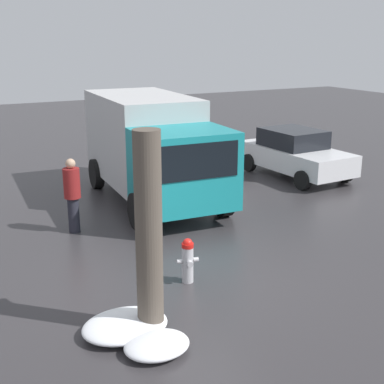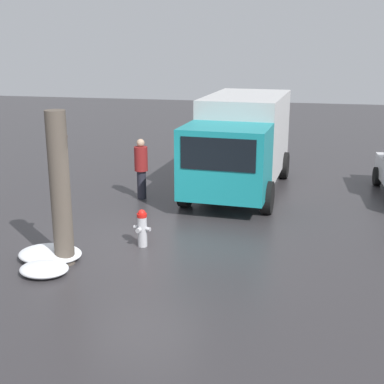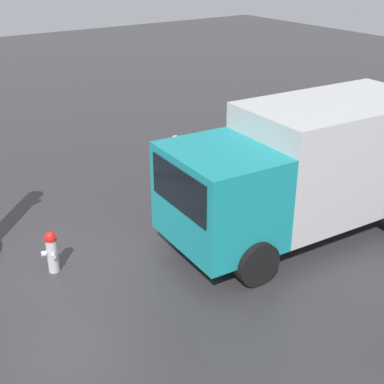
{
  "view_description": "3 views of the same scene",
  "coord_description": "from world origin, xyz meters",
  "px_view_note": "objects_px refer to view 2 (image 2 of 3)",
  "views": [
    {
      "loc": [
        -8.32,
        4.27,
        4.55
      ],
      "look_at": [
        1.96,
        -1.12,
        1.13
      ],
      "focal_mm": 50.0,
      "sensor_mm": 36.0,
      "label": 1
    },
    {
      "loc": [
        -10.98,
        -3.56,
        4.59
      ],
      "look_at": [
        2.12,
        -0.7,
        0.75
      ],
      "focal_mm": 50.0,
      "sensor_mm": 36.0,
      "label": 2
    },
    {
      "loc": [
        -2.84,
        -8.97,
        5.96
      ],
      "look_at": [
        3.07,
        -0.39,
        1.08
      ],
      "focal_mm": 50.0,
      "sensor_mm": 36.0,
      "label": 3
    }
  ],
  "objects_px": {
    "fire_hydrant": "(142,228)",
    "tree_trunk": "(60,189)",
    "pedestrian": "(141,166)",
    "delivery_truck": "(241,141)"
  },
  "relations": [
    {
      "from": "fire_hydrant",
      "to": "tree_trunk",
      "type": "bearing_deg",
      "value": -33.59
    },
    {
      "from": "tree_trunk",
      "to": "pedestrian",
      "type": "distance_m",
      "value": 5.0
    },
    {
      "from": "fire_hydrant",
      "to": "tree_trunk",
      "type": "distance_m",
      "value": 2.18
    },
    {
      "from": "fire_hydrant",
      "to": "pedestrian",
      "type": "distance_m",
      "value": 3.89
    },
    {
      "from": "delivery_truck",
      "to": "pedestrian",
      "type": "relative_size",
      "value": 3.45
    },
    {
      "from": "tree_trunk",
      "to": "pedestrian",
      "type": "relative_size",
      "value": 1.8
    },
    {
      "from": "tree_trunk",
      "to": "delivery_truck",
      "type": "bearing_deg",
      "value": -23.86
    },
    {
      "from": "delivery_truck",
      "to": "fire_hydrant",
      "type": "bearing_deg",
      "value": 76.83
    },
    {
      "from": "fire_hydrant",
      "to": "delivery_truck",
      "type": "relative_size",
      "value": 0.14
    },
    {
      "from": "tree_trunk",
      "to": "delivery_truck",
      "type": "relative_size",
      "value": 0.52
    }
  ]
}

